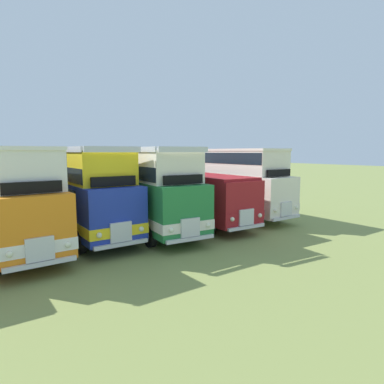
{
  "coord_description": "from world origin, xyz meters",
  "views": [
    {
      "loc": [
        -2.88,
        -17.19,
        4.3
      ],
      "look_at": [
        8.98,
        0.9,
        1.65
      ],
      "focal_mm": 30.83,
      "sensor_mm": 36.0,
      "label": 1
    }
  ],
  "objects_px": {
    "bus_seventh_in_row": "(190,193)",
    "bus_fifth_in_row": "(81,189)",
    "bus_sixth_in_row": "(142,186)",
    "bus_eighth_in_row": "(227,179)",
    "bus_fourth_in_row": "(10,191)"
  },
  "relations": [
    {
      "from": "bus_seventh_in_row",
      "to": "bus_fifth_in_row",
      "type": "bearing_deg",
      "value": 175.9
    },
    {
      "from": "bus_fifth_in_row",
      "to": "bus_sixth_in_row",
      "type": "height_order",
      "value": "same"
    },
    {
      "from": "bus_sixth_in_row",
      "to": "bus_fifth_in_row",
      "type": "bearing_deg",
      "value": 172.27
    },
    {
      "from": "bus_fifth_in_row",
      "to": "bus_sixth_in_row",
      "type": "xyz_separation_m",
      "value": [
        3.27,
        -0.44,
        0.0
      ]
    },
    {
      "from": "bus_fifth_in_row",
      "to": "bus_sixth_in_row",
      "type": "distance_m",
      "value": 3.3
    },
    {
      "from": "bus_sixth_in_row",
      "to": "bus_eighth_in_row",
      "type": "height_order",
      "value": "bus_sixth_in_row"
    },
    {
      "from": "bus_fourth_in_row",
      "to": "bus_seventh_in_row",
      "type": "xyz_separation_m",
      "value": [
        9.77,
        -0.46,
        -0.72
      ]
    },
    {
      "from": "bus_seventh_in_row",
      "to": "bus_eighth_in_row",
      "type": "height_order",
      "value": "bus_eighth_in_row"
    },
    {
      "from": "bus_sixth_in_row",
      "to": "bus_fourth_in_row",
      "type": "bearing_deg",
      "value": 176.21
    },
    {
      "from": "bus_fourth_in_row",
      "to": "bus_sixth_in_row",
      "type": "distance_m",
      "value": 6.54
    },
    {
      "from": "bus_fifth_in_row",
      "to": "bus_seventh_in_row",
      "type": "bearing_deg",
      "value": -4.1
    },
    {
      "from": "bus_eighth_in_row",
      "to": "bus_seventh_in_row",
      "type": "bearing_deg",
      "value": -172.83
    },
    {
      "from": "bus_fourth_in_row",
      "to": "bus_eighth_in_row",
      "type": "xyz_separation_m",
      "value": [
        13.02,
        -0.05,
        -0.01
      ]
    },
    {
      "from": "bus_fourth_in_row",
      "to": "bus_sixth_in_row",
      "type": "bearing_deg",
      "value": -3.79
    },
    {
      "from": "bus_fifth_in_row",
      "to": "bus_seventh_in_row",
      "type": "xyz_separation_m",
      "value": [
        6.52,
        -0.47,
        -0.6
      ]
    }
  ]
}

